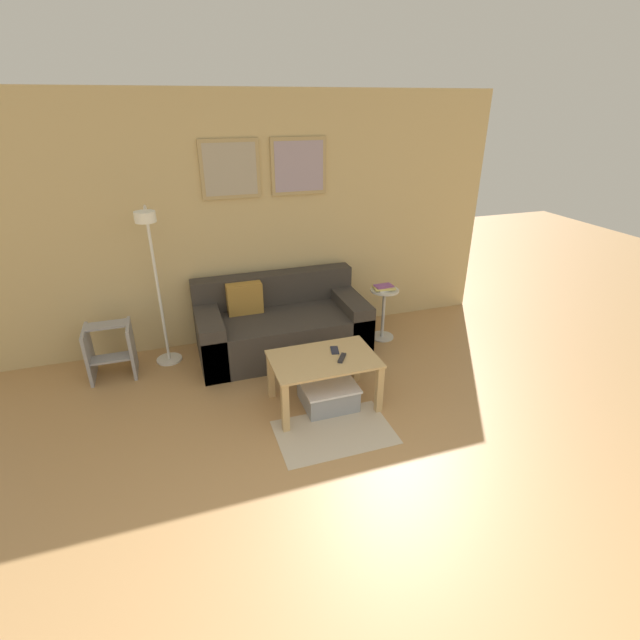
{
  "coord_description": "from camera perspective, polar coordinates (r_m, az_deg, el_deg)",
  "views": [
    {
      "loc": [
        -0.77,
        -1.0,
        2.43
      ],
      "look_at": [
        0.29,
        2.16,
        0.85
      ],
      "focal_mm": 26.0,
      "sensor_mm": 36.0,
      "label": 1
    }
  ],
  "objects": [
    {
      "name": "wall_back",
      "position": [
        4.95,
        -9.22,
        11.71
      ],
      "size": [
        5.6,
        0.09,
        2.55
      ],
      "color": "tan",
      "rests_on": "ground_plane"
    },
    {
      "name": "area_rug",
      "position": [
        3.86,
        1.79,
        -13.61
      ],
      "size": [
        0.93,
        0.6,
        0.01
      ],
      "primitive_type": "cube",
      "color": "#C1B299",
      "rests_on": "ground_plane"
    },
    {
      "name": "couch",
      "position": [
        4.9,
        -4.85,
        -0.73
      ],
      "size": [
        1.73,
        0.87,
        0.77
      ],
      "color": "#38332D",
      "rests_on": "ground_plane"
    },
    {
      "name": "coffee_table",
      "position": [
        3.98,
        0.46,
        -5.82
      ],
      "size": [
        0.9,
        0.58,
        0.46
      ],
      "color": "tan",
      "rests_on": "ground_plane"
    },
    {
      "name": "storage_bin",
      "position": [
        4.11,
        0.98,
        -8.98
      ],
      "size": [
        0.47,
        0.45,
        0.22
      ],
      "color": "gray",
      "rests_on": "ground_plane"
    },
    {
      "name": "floor_lamp",
      "position": [
        4.5,
        -19.69,
        5.66
      ],
      "size": [
        0.25,
        0.53,
        1.6
      ],
      "color": "white",
      "rests_on": "ground_plane"
    },
    {
      "name": "side_table",
      "position": [
        5.16,
        7.83,
        1.31
      ],
      "size": [
        0.31,
        0.31,
        0.58
      ],
      "color": "silver",
      "rests_on": "ground_plane"
    },
    {
      "name": "book_stack",
      "position": [
        5.07,
        7.86,
        4.0
      ],
      "size": [
        0.24,
        0.19,
        0.05
      ],
      "color": "silver",
      "rests_on": "side_table"
    },
    {
      "name": "remote_control",
      "position": [
        3.92,
        2.71,
        -4.68
      ],
      "size": [
        0.12,
        0.15,
        0.02
      ],
      "primitive_type": "cube",
      "rotation": [
        0.0,
        0.0,
        -0.6
      ],
      "color": "#232328",
      "rests_on": "coffee_table"
    },
    {
      "name": "cell_phone",
      "position": [
        4.04,
        1.81,
        -3.73
      ],
      "size": [
        0.1,
        0.15,
        0.01
      ],
      "primitive_type": "cube",
      "rotation": [
        0.0,
        0.0,
        -0.24
      ],
      "color": "#1E2338",
      "rests_on": "coffee_table"
    },
    {
      "name": "step_stool",
      "position": [
        4.87,
        -24.37,
        -3.33
      ],
      "size": [
        0.41,
        0.38,
        0.51
      ],
      "color": "#99999E",
      "rests_on": "ground_plane"
    }
  ]
}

